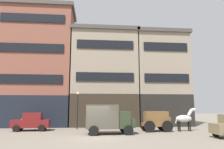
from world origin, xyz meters
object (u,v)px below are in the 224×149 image
object	(u,v)px
sedan_light	(32,122)
pedestrian_officer	(92,120)
draft_horse	(185,118)
streetlamp_curbside	(78,105)
delivery_truck_near	(108,118)
cargo_wagon	(156,120)

from	to	relation	value
sedan_light	pedestrian_officer	xyz separation A→B (m)	(6.25, 0.65, 0.07)
draft_horse	streetlamp_curbside	bearing A→B (deg)	164.01
draft_horse	delivery_truck_near	bearing A→B (deg)	-168.13
draft_horse	sedan_light	bearing A→B (deg)	173.47
pedestrian_officer	sedan_light	bearing A→B (deg)	-174.08
draft_horse	delivery_truck_near	world-z (taller)	delivery_truck_near
delivery_truck_near	streetlamp_curbside	xyz separation A→B (m)	(-3.11, 4.84, 1.25)
cargo_wagon	draft_horse	distance (m)	2.95
delivery_truck_near	streetlamp_curbside	world-z (taller)	streetlamp_curbside
draft_horse	streetlamp_curbside	world-z (taller)	streetlamp_curbside
draft_horse	streetlamp_curbside	size ratio (longest dim) A/B	0.57
cargo_wagon	pedestrian_officer	bearing A→B (deg)	159.19
sedan_light	pedestrian_officer	bearing A→B (deg)	5.92
streetlamp_curbside	draft_horse	bearing A→B (deg)	-15.99
sedan_light	cargo_wagon	bearing A→B (deg)	-8.04
cargo_wagon	draft_horse	xyz separation A→B (m)	(2.95, 0.00, 0.12)
cargo_wagon	draft_horse	bearing A→B (deg)	0.05
draft_horse	sedan_light	world-z (taller)	draft_horse
draft_horse	pedestrian_officer	xyz separation A→B (m)	(-9.36, 2.43, -0.29)
cargo_wagon	sedan_light	xyz separation A→B (m)	(-12.66, 1.79, -0.23)
delivery_truck_near	streetlamp_curbside	size ratio (longest dim) A/B	1.08
draft_horse	streetlamp_curbside	distance (m)	11.58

